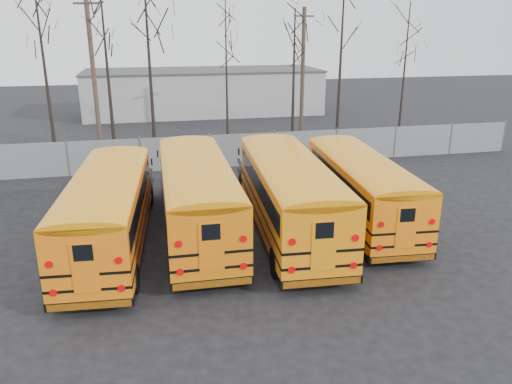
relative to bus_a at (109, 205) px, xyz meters
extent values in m
plane|color=black|center=(5.10, -1.42, -1.80)|extent=(120.00, 120.00, 0.00)
cube|color=gray|center=(5.10, 10.58, -0.80)|extent=(40.00, 0.04, 2.00)
cube|color=#B0B0AB|center=(7.10, 30.58, 0.20)|extent=(22.00, 8.00, 4.00)
cylinder|color=black|center=(-1.38, -3.38, -1.30)|extent=(0.35, 1.01, 0.99)
cylinder|color=black|center=(0.85, -3.55, -1.30)|extent=(0.35, 1.01, 0.99)
cylinder|color=black|center=(-0.75, 4.91, -1.30)|extent=(0.35, 1.01, 0.99)
cylinder|color=black|center=(1.48, 4.74, -1.30)|extent=(0.35, 1.01, 0.99)
cube|color=orange|center=(-0.02, -0.26, -0.14)|extent=(3.17, 9.37, 2.33)
cube|color=orange|center=(0.39, 5.17, -0.81)|extent=(2.35, 1.85, 0.99)
cube|color=black|center=(-0.03, -0.46, 0.38)|extent=(3.13, 8.39, 0.69)
cube|color=black|center=(0.04, 0.58, -0.86)|extent=(3.33, 11.07, 0.09)
cube|color=black|center=(0.04, 0.58, -0.36)|extent=(3.33, 11.07, 0.09)
cube|color=black|center=(-0.36, -4.75, -1.35)|extent=(2.54, 0.41, 0.28)
cube|color=black|center=(0.45, 5.96, -1.35)|extent=(2.38, 0.38, 0.26)
cube|color=orange|center=(-0.37, -4.86, -0.16)|extent=(0.74, 0.10, 1.53)
cylinder|color=#B20505|center=(-1.31, -4.80, -0.86)|extent=(0.22, 0.06, 0.22)
cylinder|color=#B20505|center=(0.57, -4.94, -0.86)|extent=(0.22, 0.06, 0.22)
cylinder|color=#B20505|center=(-1.31, -4.80, 0.03)|extent=(0.22, 0.06, 0.22)
cylinder|color=#B20505|center=(0.57, -4.94, 0.03)|extent=(0.22, 0.06, 0.22)
cylinder|color=black|center=(2.13, -2.91, -1.28)|extent=(0.30, 1.04, 1.04)
cylinder|color=black|center=(4.47, -2.94, -1.28)|extent=(0.30, 1.04, 1.04)
cylinder|color=black|center=(2.24, 5.79, -1.28)|extent=(0.30, 1.04, 1.04)
cylinder|color=black|center=(4.58, 5.76, -1.28)|extent=(0.30, 1.04, 1.04)
cube|color=orange|center=(3.34, 0.44, -0.06)|extent=(2.72, 9.66, 2.43)
cube|color=orange|center=(3.42, 6.14, -0.76)|extent=(2.35, 1.79, 1.04)
cube|color=black|center=(3.34, 0.23, 0.48)|extent=(2.74, 8.63, 0.72)
cube|color=black|center=(3.35, 1.32, -0.81)|extent=(2.77, 11.44, 0.09)
cube|color=black|center=(3.35, 1.32, -0.30)|extent=(2.77, 11.44, 0.09)
cube|color=black|center=(3.28, -4.27, -1.33)|extent=(2.65, 0.26, 0.29)
cube|color=black|center=(3.43, 6.96, -1.33)|extent=(2.49, 0.24, 0.27)
cube|color=orange|center=(3.28, -4.38, -0.09)|extent=(0.78, 0.05, 1.61)
cylinder|color=#B20505|center=(2.29, -4.38, -0.81)|extent=(0.23, 0.04, 0.23)
cylinder|color=#B20505|center=(4.26, -4.41, -0.81)|extent=(0.23, 0.04, 0.23)
cylinder|color=#B20505|center=(2.29, -4.38, 0.12)|extent=(0.23, 0.04, 0.23)
cylinder|color=#B20505|center=(4.26, -4.41, 0.12)|extent=(0.23, 0.04, 0.23)
cylinder|color=black|center=(5.56, -3.50, -1.27)|extent=(0.36, 1.06, 1.05)
cylinder|color=black|center=(7.92, -3.65, -1.27)|extent=(0.36, 1.06, 1.05)
cylinder|color=black|center=(6.11, 5.27, -1.27)|extent=(0.36, 1.06, 1.05)
cylinder|color=black|center=(8.46, 5.12, -1.27)|extent=(0.36, 1.06, 1.05)
cube|color=orange|center=(6.95, -0.18, -0.05)|extent=(3.22, 9.87, 2.46)
cube|color=orange|center=(7.31, 5.56, -0.75)|extent=(2.46, 1.92, 1.05)
cube|color=black|center=(6.94, -0.39, 0.50)|extent=(3.19, 8.83, 0.73)
cube|color=black|center=(7.01, 0.71, -0.80)|extent=(3.36, 11.67, 0.09)
cube|color=black|center=(7.01, 0.71, -0.28)|extent=(3.36, 11.67, 0.09)
cube|color=black|center=(6.65, -4.93, -1.33)|extent=(2.69, 0.40, 0.29)
cube|color=black|center=(7.36, 6.40, -1.33)|extent=(2.52, 0.37, 0.27)
cube|color=orange|center=(6.65, -5.04, -0.07)|extent=(0.79, 0.09, 1.62)
cylinder|color=#B20505|center=(5.65, -4.99, -0.80)|extent=(0.23, 0.06, 0.23)
cylinder|color=#B20505|center=(7.64, -5.12, -0.80)|extent=(0.23, 0.06, 0.23)
cylinder|color=#B20505|center=(5.65, -4.99, 0.14)|extent=(0.23, 0.06, 0.23)
cylinder|color=#B20505|center=(7.64, -5.12, 0.14)|extent=(0.23, 0.06, 0.23)
cylinder|color=black|center=(9.01, -2.55, -1.32)|extent=(0.34, 0.98, 0.96)
cylinder|color=black|center=(11.17, -2.71, -1.32)|extent=(0.34, 0.98, 0.96)
cylinder|color=black|center=(9.59, 5.48, -1.32)|extent=(0.34, 0.98, 0.96)
cylinder|color=black|center=(11.75, 5.33, -1.32)|extent=(0.34, 0.98, 0.96)
cube|color=orange|center=(10.32, 0.48, -0.19)|extent=(3.04, 9.07, 2.25)
cube|color=orange|center=(10.70, 5.74, -0.84)|extent=(2.27, 1.78, 0.96)
cube|color=black|center=(10.30, 0.29, 0.31)|extent=(3.00, 8.11, 0.67)
cube|color=black|center=(10.37, 1.29, -0.89)|extent=(3.18, 10.71, 0.09)
cube|color=black|center=(10.37, 1.29, -0.41)|extent=(3.18, 10.71, 0.09)
cube|color=black|center=(10.00, -3.87, -1.37)|extent=(2.46, 0.39, 0.27)
cube|color=black|center=(10.75, 6.51, -1.37)|extent=(2.31, 0.36, 0.25)
cube|color=orange|center=(9.99, -3.98, -0.22)|extent=(0.72, 0.09, 1.49)
cylinder|color=#B20505|center=(9.08, -3.92, -0.89)|extent=(0.21, 0.05, 0.21)
cylinder|color=#B20505|center=(10.90, -4.05, -0.89)|extent=(0.21, 0.05, 0.21)
cylinder|color=#B20505|center=(9.08, -3.92, -0.02)|extent=(0.21, 0.05, 0.21)
cylinder|color=#B20505|center=(10.90, -4.05, -0.02)|extent=(0.21, 0.05, 0.21)
cylinder|color=brown|center=(-1.70, 17.50, 3.28)|extent=(0.32, 0.32, 10.15)
cube|color=brown|center=(-1.70, 17.50, 7.68)|extent=(1.75, 0.73, 0.14)
cylinder|color=#473428|center=(12.99, 17.67, 2.89)|extent=(0.29, 0.29, 9.38)
cube|color=#473428|center=(12.99, 17.67, 6.95)|extent=(1.62, 0.64, 0.13)
cone|color=black|center=(-3.98, 13.26, 3.45)|extent=(0.26, 0.26, 10.49)
cone|color=black|center=(-0.59, 14.70, 3.17)|extent=(0.26, 0.26, 9.94)
cone|color=black|center=(1.98, 13.79, 4.08)|extent=(0.26, 0.26, 11.76)
cone|color=black|center=(6.95, 15.23, 3.06)|extent=(0.26, 0.26, 9.71)
cone|color=black|center=(11.32, 14.34, 2.79)|extent=(0.26, 0.26, 9.18)
cone|color=black|center=(14.15, 13.26, 3.78)|extent=(0.26, 0.26, 11.16)
cone|color=black|center=(18.93, 13.59, 3.00)|extent=(0.26, 0.26, 9.60)
camera|label=1|loc=(1.64, -18.21, 6.34)|focal=35.00mm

